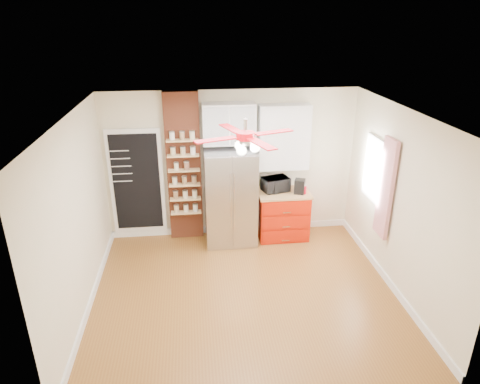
{
  "coord_description": "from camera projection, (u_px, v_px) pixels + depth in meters",
  "views": [
    {
      "loc": [
        -0.69,
        -5.31,
        3.89
      ],
      "look_at": [
        0.03,
        0.9,
        1.27
      ],
      "focal_mm": 32.0,
      "sensor_mm": 36.0,
      "label": 1
    }
  ],
  "objects": [
    {
      "name": "upper_glass_cabinet",
      "position": [
        229.0,
        124.0,
        7.27
      ],
      "size": [
        0.9,
        0.35,
        0.7
      ],
      "primitive_type": "cube",
      "color": "white",
      "rests_on": "wall_back"
    },
    {
      "name": "window",
      "position": [
        375.0,
        170.0,
        6.9
      ],
      "size": [
        0.04,
        0.75,
        1.05
      ],
      "primitive_type": "cube",
      "color": "white",
      "rests_on": "wall_right"
    },
    {
      "name": "toaster_oven",
      "position": [
        275.0,
        184.0,
        7.72
      ],
      "size": [
        0.54,
        0.44,
        0.26
      ],
      "primitive_type": "imported",
      "rotation": [
        0.0,
        0.0,
        0.3
      ],
      "color": "black",
      "rests_on": "red_cabinet"
    },
    {
      "name": "brick_pillar",
      "position": [
        184.0,
        168.0,
        7.58
      ],
      "size": [
        0.6,
        0.16,
        2.7
      ],
      "primitive_type": "cube",
      "color": "brown",
      "rests_on": "floor"
    },
    {
      "name": "fridge",
      "position": [
        231.0,
        197.0,
        7.59
      ],
      "size": [
        0.9,
        0.7,
        1.75
      ],
      "primitive_type": "cube",
      "color": "#B2B2B7",
      "rests_on": "floor"
    },
    {
      "name": "floor",
      "position": [
        245.0,
        293.0,
        6.44
      ],
      "size": [
        4.5,
        4.5,
        0.0
      ],
      "primitive_type": "plane",
      "color": "brown",
      "rests_on": "ground"
    },
    {
      "name": "pantry_jar_beans",
      "position": [
        187.0,
        166.0,
        7.4
      ],
      "size": [
        0.11,
        0.11,
        0.14
      ],
      "primitive_type": "cylinder",
      "rotation": [
        0.0,
        0.0,
        -0.26
      ],
      "color": "#8A6046",
      "rests_on": "brick_pillar"
    },
    {
      "name": "wall_back",
      "position": [
        231.0,
        165.0,
        7.75
      ],
      "size": [
        4.5,
        0.02,
        2.7
      ],
      "primitive_type": "cube",
      "color": "beige",
      "rests_on": "floor"
    },
    {
      "name": "curtain",
      "position": [
        386.0,
        189.0,
        6.43
      ],
      "size": [
        0.06,
        0.4,
        1.55
      ],
      "primitive_type": "cube",
      "color": "#B41829",
      "rests_on": "wall_right"
    },
    {
      "name": "chalkboard",
      "position": [
        137.0,
        182.0,
        7.63
      ],
      "size": [
        0.95,
        0.05,
        1.95
      ],
      "color": "white",
      "rests_on": "wall_back"
    },
    {
      "name": "ceiling_fan",
      "position": [
        245.0,
        136.0,
        5.5
      ],
      "size": [
        1.4,
        1.4,
        0.44
      ],
      "color": "silver",
      "rests_on": "ceiling"
    },
    {
      "name": "wall_front",
      "position": [
        271.0,
        301.0,
        4.08
      ],
      "size": [
        4.5,
        0.02,
        2.7
      ],
      "primitive_type": "cube",
      "color": "beige",
      "rests_on": "floor"
    },
    {
      "name": "wall_right",
      "position": [
        400.0,
        204.0,
        6.15
      ],
      "size": [
        0.02,
        4.0,
        2.7
      ],
      "primitive_type": "cube",
      "color": "beige",
      "rests_on": "floor"
    },
    {
      "name": "coffee_maker",
      "position": [
        300.0,
        186.0,
        7.64
      ],
      "size": [
        0.23,
        0.24,
        0.26
      ],
      "primitive_type": "cube",
      "rotation": [
        0.0,
        0.0,
        -0.37
      ],
      "color": "black",
      "rests_on": "red_cabinet"
    },
    {
      "name": "wall_left",
      "position": [
        77.0,
        220.0,
        5.68
      ],
      "size": [
        0.02,
        4.0,
        2.7
      ],
      "primitive_type": "cube",
      "color": "beige",
      "rests_on": "floor"
    },
    {
      "name": "red_cabinet",
      "position": [
        283.0,
        214.0,
        7.9
      ],
      "size": [
        0.94,
        0.64,
        0.9
      ],
      "color": "#B51804",
      "rests_on": "floor"
    },
    {
      "name": "upper_shelf_unit",
      "position": [
        284.0,
        137.0,
        7.5
      ],
      "size": [
        0.9,
        0.3,
        1.15
      ],
      "primitive_type": "cube",
      "color": "white",
      "rests_on": "wall_back"
    },
    {
      "name": "canister_right",
      "position": [
        301.0,
        186.0,
        7.8
      ],
      "size": [
        0.12,
        0.12,
        0.14
      ],
      "primitive_type": "cylinder",
      "rotation": [
        0.0,
        0.0,
        0.23
      ],
      "color": "#A2091D",
      "rests_on": "red_cabinet"
    },
    {
      "name": "pantry_jar_oats",
      "position": [
        176.0,
        166.0,
        7.42
      ],
      "size": [
        0.08,
        0.08,
        0.12
      ],
      "primitive_type": "cylinder",
      "rotation": [
        0.0,
        0.0,
        -0.03
      ],
      "color": "beige",
      "rests_on": "brick_pillar"
    },
    {
      "name": "canister_left",
      "position": [
        304.0,
        190.0,
        7.63
      ],
      "size": [
        0.09,
        0.09,
        0.16
      ],
      "primitive_type": "cylinder",
      "rotation": [
        0.0,
        0.0,
        -0.02
      ],
      "color": "#AE091A",
      "rests_on": "red_cabinet"
    },
    {
      "name": "ceiling",
      "position": [
        246.0,
        115.0,
        5.39
      ],
      "size": [
        4.5,
        4.5,
        0.0
      ],
      "primitive_type": "plane",
      "color": "white",
      "rests_on": "wall_back"
    }
  ]
}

